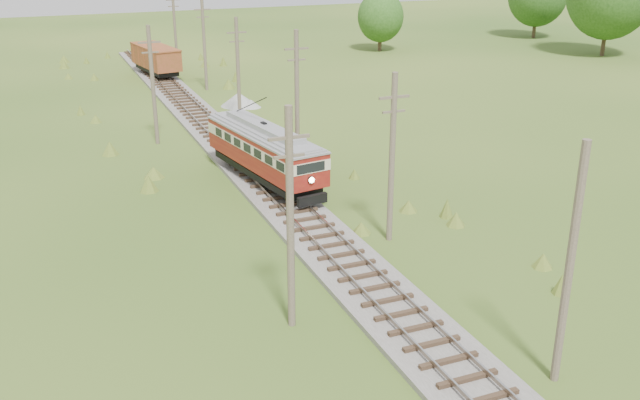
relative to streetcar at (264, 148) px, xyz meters
name	(u,v)px	position (x,y,z in m)	size (l,w,h in m)	color
railbed_main	(239,157)	(0.00, 5.82, -2.24)	(3.60, 96.00, 0.57)	#605B54
streetcar	(264,148)	(0.00, 0.00, 0.00)	(4.37, 11.30, 5.11)	black
gondola	(156,58)	(0.00, 36.87, -0.37)	(4.07, 8.69, 2.77)	black
gravel_pile	(241,100)	(4.56, 20.93, -1.86)	(3.35, 3.55, 1.22)	gray
utility_pole_r_1	(569,267)	(3.10, -23.18, 1.97)	(0.30, 0.30, 8.80)	brown
utility_pole_r_2	(392,157)	(3.30, -10.18, 1.99)	(1.60, 0.30, 8.60)	brown
utility_pole_r_3	(297,98)	(3.20, 2.82, 2.20)	(1.60, 0.30, 9.00)	brown
utility_pole_r_4	(238,69)	(3.00, 15.82, 1.89)	(1.60, 0.30, 8.40)	brown
utility_pole_r_5	(204,43)	(3.40, 28.82, 2.15)	(1.60, 0.30, 8.90)	brown
utility_pole_r_6	(175,28)	(3.20, 41.82, 2.05)	(1.60, 0.30, 8.70)	brown
utility_pole_l_a	(290,218)	(-4.20, -16.18, 2.20)	(1.60, 0.30, 9.00)	brown
utility_pole_l_b	(153,84)	(-4.50, 11.82, 1.99)	(1.60, 0.30, 8.60)	brown
tree_mid_b	(381,17)	(30.00, 43.82, 1.90)	(5.88, 5.88, 7.57)	#38281C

